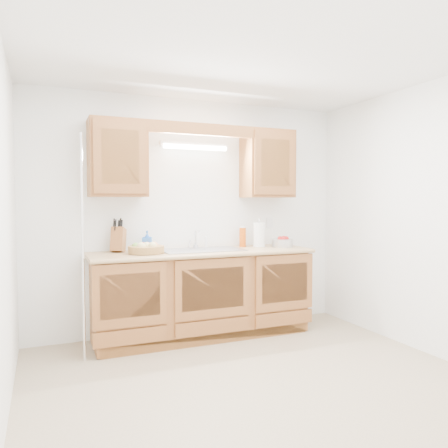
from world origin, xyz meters
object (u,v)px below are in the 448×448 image
paper_towel (259,235)px  apple_bowl (283,242)px  fruit_basket (146,248)px  knife_block (118,239)px

paper_towel → apple_bowl: size_ratio=1.18×
fruit_basket → apple_bowl: 1.52m
fruit_basket → apple_bowl: size_ratio=1.69×
knife_block → paper_towel: knife_block is taller
fruit_basket → paper_towel: 1.29m
fruit_basket → apple_bowl: apple_bowl is taller
paper_towel → apple_bowl: bearing=-22.1°
knife_block → paper_towel: bearing=19.7°
fruit_basket → paper_towel: paper_towel is taller
apple_bowl → knife_block: bearing=172.5°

